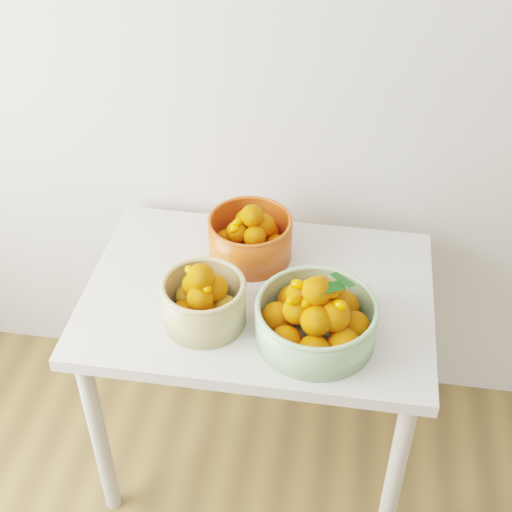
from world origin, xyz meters
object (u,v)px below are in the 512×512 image
object	(u,v)px
bowl_cream	(204,301)
bowl_orange	(250,237)
bowl_green	(316,318)
table	(258,315)

from	to	relation	value
bowl_cream	bowl_orange	xyz separation A→B (m)	(0.08, 0.30, -0.00)
bowl_orange	bowl_green	bearing A→B (deg)	-54.28
table	bowl_orange	bearing A→B (deg)	107.32
bowl_cream	bowl_orange	world-z (taller)	bowl_cream
bowl_orange	table	bearing A→B (deg)	-72.68
bowl_green	bowl_orange	distance (m)	0.39
bowl_cream	bowl_green	xyz separation A→B (m)	(0.31, -0.02, -0.00)
bowl_green	bowl_orange	world-z (taller)	bowl_green
bowl_green	bowl_orange	bearing A→B (deg)	125.72
table	bowl_green	xyz separation A→B (m)	(0.18, -0.16, 0.17)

